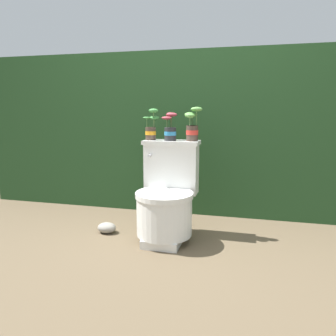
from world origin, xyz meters
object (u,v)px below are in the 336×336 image
Objects in this scene: toilet at (167,199)px; garden_stone at (107,228)px; potted_plant_middle at (192,126)px; potted_plant_left at (151,128)px; potted_plant_midleft at (170,129)px.

garden_stone is at bearing -179.21° from toilet.
potted_plant_middle is at bearing 14.13° from garden_stone.
toilet is at bearing -44.78° from potted_plant_left.
potted_plant_left is 0.33m from potted_plant_middle.
potted_plant_left is 0.16m from potted_plant_midleft.
toilet is at bearing -135.36° from potted_plant_middle.
potted_plant_left is 1.63× the size of garden_stone.
potted_plant_middle is 1.05m from garden_stone.
potted_plant_middle is at bearing 2.97° from potted_plant_midleft.
toilet is 0.56m from garden_stone.
potted_plant_left reaches higher than potted_plant_midleft.
garden_stone is (-0.65, -0.16, -0.80)m from potted_plant_middle.
potted_plant_left reaches higher than garden_stone.
potted_plant_middle reaches higher than potted_plant_midleft.
potted_plant_middle is at bearing 44.64° from toilet.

